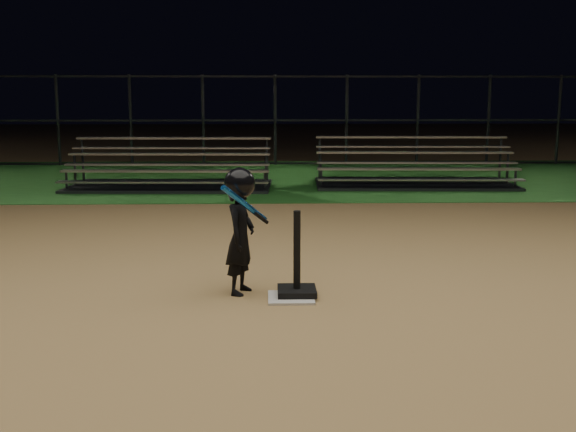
# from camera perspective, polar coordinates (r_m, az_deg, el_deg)

# --- Properties ---
(ground) EXTENTS (80.00, 80.00, 0.00)m
(ground) POSITION_cam_1_polar(r_m,az_deg,el_deg) (6.89, 0.25, -6.78)
(ground) COLOR #A9824C
(ground) RESTS_ON ground
(grass_strip) EXTENTS (60.00, 8.00, 0.01)m
(grass_strip) POSITION_cam_1_polar(r_m,az_deg,el_deg) (16.71, -0.93, 3.17)
(grass_strip) COLOR #1B4F19
(grass_strip) RESTS_ON ground
(home_plate) EXTENTS (0.45, 0.45, 0.02)m
(home_plate) POSITION_cam_1_polar(r_m,az_deg,el_deg) (6.89, 0.25, -6.68)
(home_plate) COLOR beige
(home_plate) RESTS_ON ground
(batting_tee) EXTENTS (0.38, 0.38, 0.84)m
(batting_tee) POSITION_cam_1_polar(r_m,az_deg,el_deg) (6.92, 0.73, -5.13)
(batting_tee) COLOR black
(batting_tee) RESTS_ON home_plate
(child_batter) EXTENTS (0.48, 0.61, 1.27)m
(child_batter) POSITION_cam_1_polar(r_m,az_deg,el_deg) (6.94, -3.92, -0.94)
(child_batter) COLOR black
(child_batter) RESTS_ON ground
(bleacher_left) EXTENTS (4.33, 2.24, 1.04)m
(bleacher_left) POSITION_cam_1_polar(r_m,az_deg,el_deg) (15.07, -9.60, 3.08)
(bleacher_left) COLOR #B1B1B6
(bleacher_left) RESTS_ON ground
(bleacher_right) EXTENTS (4.34, 2.26, 1.04)m
(bleacher_right) POSITION_cam_1_polar(r_m,az_deg,el_deg) (15.49, 10.24, 3.25)
(bleacher_right) COLOR #B4B3B8
(bleacher_right) RESTS_ON ground
(backstop_fence) EXTENTS (20.08, 0.08, 2.50)m
(backstop_fence) POSITION_cam_1_polar(r_m,az_deg,el_deg) (19.61, -1.06, 7.82)
(backstop_fence) COLOR #38383D
(backstop_fence) RESTS_ON ground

